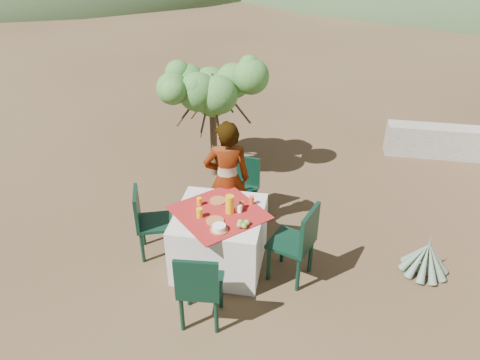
# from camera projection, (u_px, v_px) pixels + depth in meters

# --- Properties ---
(ground) EXTENTS (160.00, 160.00, 0.00)m
(ground) POSITION_uv_depth(u_px,v_px,m) (218.00, 259.00, 5.87)
(ground) COLOR #3D271B
(ground) RESTS_ON ground
(table) EXTENTS (1.30, 1.30, 0.76)m
(table) POSITION_uv_depth(u_px,v_px,m) (220.00, 238.00, 5.62)
(table) COLOR silver
(table) RESTS_ON ground
(chair_far) EXTENTS (0.46, 0.46, 0.88)m
(chair_far) POSITION_uv_depth(u_px,v_px,m) (243.00, 185.00, 6.47)
(chair_far) COLOR black
(chair_far) RESTS_ON ground
(chair_near) EXTENTS (0.47, 0.47, 0.95)m
(chair_near) POSITION_uv_depth(u_px,v_px,m) (199.00, 286.00, 4.71)
(chair_near) COLOR black
(chair_near) RESTS_ON ground
(chair_left) EXTENTS (0.54, 0.54, 0.92)m
(chair_left) POSITION_uv_depth(u_px,v_px,m) (148.00, 219.00, 5.73)
(chair_left) COLOR black
(chair_left) RESTS_ON ground
(chair_right) EXTENTS (0.59, 0.59, 1.00)m
(chair_right) POSITION_uv_depth(u_px,v_px,m) (298.00, 241.00, 5.30)
(chair_right) COLOR black
(chair_right) RESTS_ON ground
(person) EXTENTS (0.68, 0.54, 1.62)m
(person) POSITION_uv_depth(u_px,v_px,m) (227.00, 180.00, 5.95)
(person) COLOR #8C6651
(person) RESTS_ON ground
(shrub_tree) EXTENTS (1.47, 1.44, 1.73)m
(shrub_tree) POSITION_uv_depth(u_px,v_px,m) (217.00, 94.00, 7.04)
(shrub_tree) COLOR #463523
(shrub_tree) RESTS_ON ground
(agave) EXTENTS (0.58, 0.56, 0.61)m
(agave) POSITION_uv_depth(u_px,v_px,m) (426.00, 258.00, 5.57)
(agave) COLOR slate
(agave) RESTS_ON ground
(stone_wall) EXTENTS (2.60, 0.35, 0.55)m
(stone_wall) POSITION_uv_depth(u_px,v_px,m) (464.00, 143.00, 8.06)
(stone_wall) COLOR gray
(stone_wall) RESTS_ON ground
(plate_far) EXTENTS (0.20, 0.20, 0.01)m
(plate_far) POSITION_uv_depth(u_px,v_px,m) (218.00, 201.00, 5.62)
(plate_far) COLOR brown
(plate_far) RESTS_ON table
(plate_near) EXTENTS (0.21, 0.21, 0.01)m
(plate_near) POSITION_uv_depth(u_px,v_px,m) (215.00, 221.00, 5.26)
(plate_near) COLOR brown
(plate_near) RESTS_ON table
(glass_far) EXTENTS (0.06, 0.06, 0.10)m
(glass_far) POSITION_uv_depth(u_px,v_px,m) (199.00, 201.00, 5.53)
(glass_far) COLOR #ECAB0E
(glass_far) RESTS_ON table
(glass_near) EXTENTS (0.07, 0.07, 0.11)m
(glass_near) POSITION_uv_depth(u_px,v_px,m) (200.00, 213.00, 5.31)
(glass_near) COLOR #ECAB0E
(glass_near) RESTS_ON table
(juice_pitcher) EXTENTS (0.10, 0.10, 0.22)m
(juice_pitcher) POSITION_uv_depth(u_px,v_px,m) (230.00, 204.00, 5.36)
(juice_pitcher) COLOR #ECAB0E
(juice_pitcher) RESTS_ON table
(bowl_plate) EXTENTS (0.20, 0.20, 0.01)m
(bowl_plate) POSITION_uv_depth(u_px,v_px,m) (219.00, 230.00, 5.12)
(bowl_plate) COLOR brown
(bowl_plate) RESTS_ON table
(white_bowl) EXTENTS (0.15, 0.15, 0.06)m
(white_bowl) POSITION_uv_depth(u_px,v_px,m) (219.00, 227.00, 5.10)
(white_bowl) COLOR white
(white_bowl) RESTS_ON bowl_plate
(jar_left) EXTENTS (0.06, 0.06, 0.09)m
(jar_left) POSITION_uv_depth(u_px,v_px,m) (241.00, 205.00, 5.47)
(jar_left) COLOR #BC4F21
(jar_left) RESTS_ON table
(jar_right) EXTENTS (0.06, 0.06, 0.09)m
(jar_right) POSITION_uv_depth(u_px,v_px,m) (252.00, 200.00, 5.56)
(jar_right) COLOR #BC4F21
(jar_right) RESTS_ON table
(napkin_holder) EXTENTS (0.08, 0.06, 0.09)m
(napkin_holder) POSITION_uv_depth(u_px,v_px,m) (239.00, 208.00, 5.41)
(napkin_holder) COLOR white
(napkin_holder) RESTS_ON table
(fruit_cluster) EXTENTS (0.14, 0.13, 0.07)m
(fruit_cluster) POSITION_uv_depth(u_px,v_px,m) (243.00, 224.00, 5.17)
(fruit_cluster) COLOR olive
(fruit_cluster) RESTS_ON table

